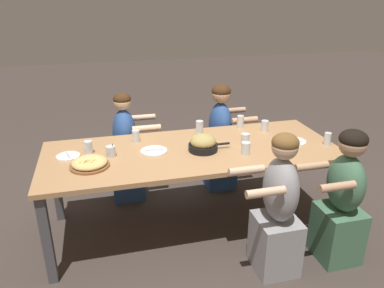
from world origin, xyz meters
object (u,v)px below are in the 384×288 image
object	(u,v)px
pizza_board_main	(90,164)
diner_far_midleft	(126,152)
drinking_glass_e	(136,136)
diner_near_midright	(278,211)
diner_near_right	(342,202)
drinking_glass_b	(240,122)
drinking_glass_f	(89,148)
drinking_glass_g	(265,127)
drinking_glass_h	(200,128)
empty_plate_c	(154,151)
drinking_glass_a	(245,140)
empty_plate_a	(68,156)
drinking_glass_c	(327,139)
drinking_glass_d	(246,148)
empty_plate_b	(293,141)
cocktail_glass_blue	(111,152)
diner_far_midright	(220,141)
skillet_bowl	(203,144)

from	to	relation	value
pizza_board_main	diner_far_midleft	bearing A→B (deg)	68.17
drinking_glass_e	diner_near_midright	size ratio (longest dim) A/B	0.09
pizza_board_main	diner_near_right	distance (m)	2.02
drinking_glass_b	drinking_glass_e	world-z (taller)	drinking_glass_b
drinking_glass_f	drinking_glass_g	distance (m)	1.68
drinking_glass_h	empty_plate_c	bearing A→B (deg)	-151.15
drinking_glass_a	empty_plate_a	bearing A→B (deg)	175.46
drinking_glass_c	empty_plate_c	bearing A→B (deg)	171.31
drinking_glass_d	empty_plate_b	bearing A→B (deg)	15.29
drinking_glass_e	diner_far_midleft	distance (m)	0.53
drinking_glass_a	drinking_glass_e	distance (m)	0.99
cocktail_glass_blue	diner_near_midright	bearing A→B (deg)	-32.05
drinking_glass_g	diner_near_midright	world-z (taller)	diner_near_midright
empty_plate_c	cocktail_glass_blue	xyz separation A→B (m)	(-0.36, -0.01, 0.04)
empty_plate_c	drinking_glass_d	size ratio (longest dim) A/B	2.21
empty_plate_b	drinking_glass_e	xyz separation A→B (m)	(-1.40, 0.37, 0.04)
drinking_glass_a	drinking_glass_b	size ratio (longest dim) A/B	0.83
drinking_glass_c	diner_far_midleft	world-z (taller)	diner_far_midleft
drinking_glass_b	diner_far_midright	size ratio (longest dim) A/B	0.11
cocktail_glass_blue	diner_near_right	xyz separation A→B (m)	(1.74, -0.74, -0.31)
drinking_glass_a	drinking_glass_g	bearing A→B (deg)	41.55
drinking_glass_d	diner_far_midleft	xyz separation A→B (m)	(-0.94, 0.93, -0.33)
empty_plate_b	drinking_glass_c	distance (m)	0.29
skillet_bowl	empty_plate_c	xyz separation A→B (m)	(-0.42, 0.08, -0.06)
pizza_board_main	diner_far_midright	distance (m)	1.64
skillet_bowl	drinking_glass_h	size ratio (longest dim) A/B	2.47
cocktail_glass_blue	diner_near_right	size ratio (longest dim) A/B	0.10
pizza_board_main	drinking_glass_e	distance (m)	0.60
drinking_glass_f	cocktail_glass_blue	bearing A→B (deg)	-32.57
empty_plate_a	drinking_glass_c	world-z (taller)	drinking_glass_c
diner_near_right	drinking_glass_c	bearing A→B (deg)	-16.56
drinking_glass_e	drinking_glass_f	distance (m)	0.45
drinking_glass_c	drinking_glass_d	distance (m)	0.78
diner_near_right	diner_far_midleft	distance (m)	2.13
drinking_glass_d	drinking_glass_f	world-z (taller)	drinking_glass_f
skillet_bowl	drinking_glass_c	size ratio (longest dim) A/B	3.22
empty_plate_c	drinking_glass_f	xyz separation A→B (m)	(-0.54, 0.10, 0.04)
drinking_glass_c	diner_far_midright	world-z (taller)	diner_far_midright
empty_plate_c	drinking_glass_g	distance (m)	1.16
drinking_glass_f	diner_far_midright	world-z (taller)	diner_far_midright
empty_plate_a	drinking_glass_h	distance (m)	1.21
diner_far_midright	diner_far_midleft	distance (m)	1.03
pizza_board_main	diner_far_midleft	size ratio (longest dim) A/B	0.27
drinking_glass_e	diner_far_midright	xyz separation A→B (m)	(0.96, 0.41, -0.30)
empty_plate_b	cocktail_glass_blue	distance (m)	1.64
empty_plate_b	drinking_glass_h	bearing A→B (deg)	155.49
skillet_bowl	drinking_glass_d	xyz separation A→B (m)	(0.33, -0.16, -0.01)
drinking_glass_b	diner_far_midright	xyz separation A→B (m)	(-0.10, 0.31, -0.31)
empty_plate_a	drinking_glass_a	bearing A→B (deg)	-4.54
cocktail_glass_blue	drinking_glass_b	size ratio (longest dim) A/B	0.92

